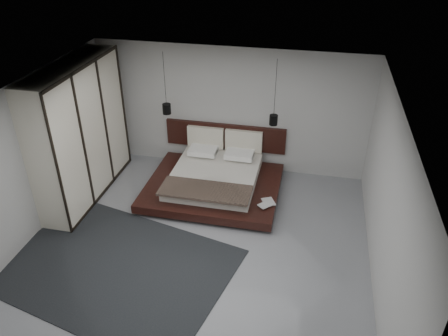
% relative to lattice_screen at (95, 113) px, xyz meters
% --- Properties ---
extents(floor, '(6.00, 6.00, 0.00)m').
position_rel_lattice_screen_xyz_m(floor, '(2.95, -2.45, -1.30)').
color(floor, gray).
rests_on(floor, ground).
extents(ceiling, '(6.00, 6.00, 0.00)m').
position_rel_lattice_screen_xyz_m(ceiling, '(2.95, -2.45, 1.50)').
color(ceiling, white).
rests_on(ceiling, wall_back).
extents(wall_back, '(6.00, 0.00, 6.00)m').
position_rel_lattice_screen_xyz_m(wall_back, '(2.95, 0.55, 0.10)').
color(wall_back, '#ADADAB').
rests_on(wall_back, floor).
extents(wall_front, '(6.00, 0.00, 6.00)m').
position_rel_lattice_screen_xyz_m(wall_front, '(2.95, -5.45, 0.10)').
color(wall_front, '#ADADAB').
rests_on(wall_front, floor).
extents(wall_left, '(0.00, 6.00, 6.00)m').
position_rel_lattice_screen_xyz_m(wall_left, '(-0.05, -2.45, 0.10)').
color(wall_left, '#ADADAB').
rests_on(wall_left, floor).
extents(wall_right, '(0.00, 6.00, 6.00)m').
position_rel_lattice_screen_xyz_m(wall_right, '(5.95, -2.45, 0.10)').
color(wall_right, '#ADADAB').
rests_on(wall_right, floor).
extents(lattice_screen, '(0.05, 0.90, 2.60)m').
position_rel_lattice_screen_xyz_m(lattice_screen, '(0.00, 0.00, 0.00)').
color(lattice_screen, black).
rests_on(lattice_screen, floor).
extents(bed, '(2.73, 2.37, 1.07)m').
position_rel_lattice_screen_xyz_m(bed, '(2.85, -0.54, -1.02)').
color(bed, black).
rests_on(bed, floor).
extents(book_lower, '(0.33, 0.36, 0.03)m').
position_rel_lattice_screen_xyz_m(book_lower, '(3.97, -1.19, -1.03)').
color(book_lower, '#99724C').
rests_on(book_lower, bed).
extents(book_upper, '(0.32, 0.32, 0.02)m').
position_rel_lattice_screen_xyz_m(book_upper, '(3.95, -1.22, -1.01)').
color(book_upper, '#99724C').
rests_on(book_upper, book_lower).
extents(pendant_left, '(0.18, 0.18, 1.31)m').
position_rel_lattice_screen_xyz_m(pendant_left, '(1.73, -0.11, 0.30)').
color(pendant_left, black).
rests_on(pendant_left, ceiling).
extents(pendant_right, '(0.17, 0.17, 1.35)m').
position_rel_lattice_screen_xyz_m(pendant_right, '(3.97, -0.11, 0.26)').
color(pendant_right, black).
rests_on(pendant_right, ceiling).
extents(wardrobe, '(0.66, 2.82, 2.77)m').
position_rel_lattice_screen_xyz_m(wardrobe, '(0.25, -1.14, 0.08)').
color(wardrobe, silver).
rests_on(wardrobe, floor).
extents(rug, '(4.28, 3.47, 0.02)m').
position_rel_lattice_screen_xyz_m(rug, '(1.75, -3.21, -1.29)').
color(rug, black).
rests_on(rug, floor).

